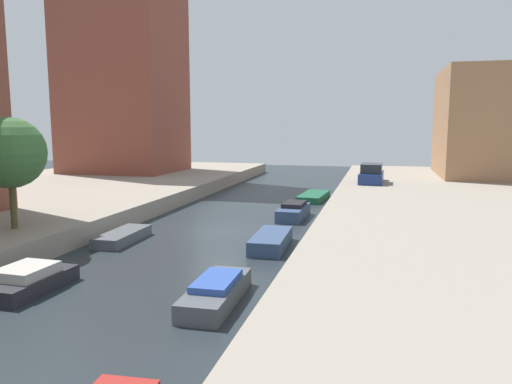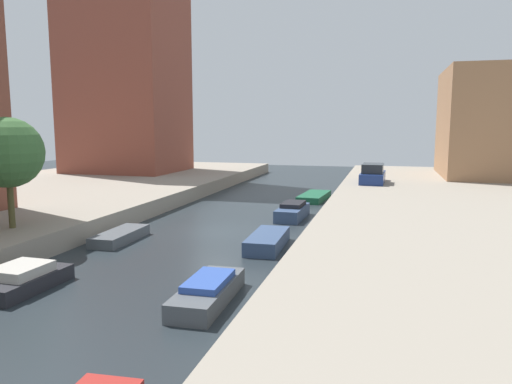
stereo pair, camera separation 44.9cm
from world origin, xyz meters
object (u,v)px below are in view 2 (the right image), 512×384
(apartment_tower_far, at_px, (125,53))
(moored_boat_right_4, at_px, (314,197))
(moored_boat_right_3, at_px, (293,211))
(low_block_right, at_px, (504,123))
(parked_car, at_px, (373,175))
(moored_boat_left_2, at_px, (120,236))
(street_tree_2, at_px, (7,153))
(moored_boat_left_1, at_px, (22,279))
(moored_boat_right_2, at_px, (268,241))
(moored_boat_right_1, at_px, (208,291))

(apartment_tower_far, xyz_separation_m, moored_boat_right_4, (19.29, -7.35, -11.97))
(moored_boat_right_3, bearing_deg, low_block_right, 51.24)
(apartment_tower_far, height_order, low_block_right, apartment_tower_far)
(parked_car, xyz_separation_m, moored_boat_left_2, (-11.07, -18.50, -1.38))
(street_tree_2, relative_size, moored_boat_right_3, 1.29)
(moored_boat_left_2, xyz_separation_m, moored_boat_right_3, (6.81, 7.63, 0.17))
(street_tree_2, height_order, moored_boat_right_3, street_tree_2)
(moored_boat_left_1, distance_m, moored_boat_right_3, 15.88)
(moored_boat_right_3, distance_m, moored_boat_right_4, 7.40)
(parked_car, relative_size, moored_boat_left_2, 1.27)
(low_block_right, height_order, moored_boat_right_2, low_block_right)
(moored_boat_right_1, bearing_deg, parked_car, 80.36)
(moored_boat_right_2, distance_m, moored_boat_right_4, 14.44)
(apartment_tower_far, distance_m, moored_boat_right_2, 31.44)
(moored_boat_right_3, bearing_deg, parked_car, 68.65)
(moored_boat_right_2, bearing_deg, apartment_tower_far, 131.51)
(low_block_right, xyz_separation_m, moored_boat_right_4, (-14.71, -11.18, -5.40))
(street_tree_2, xyz_separation_m, moored_boat_right_3, (10.42, 10.34, -3.85))
(street_tree_2, relative_size, moored_boat_right_2, 1.27)
(apartment_tower_far, xyz_separation_m, street_tree_2, (8.66, -25.09, -7.94))
(moored_boat_left_1, bearing_deg, street_tree_2, 134.03)
(low_block_right, relative_size, parked_car, 2.42)
(street_tree_2, height_order, moored_boat_left_2, street_tree_2)
(moored_boat_right_1, height_order, moored_boat_right_3, moored_boat_right_3)
(low_block_right, xyz_separation_m, street_tree_2, (-25.34, -28.92, -1.37))
(moored_boat_left_1, height_order, moored_boat_right_1, moored_boat_left_1)
(moored_boat_right_2, distance_m, moored_boat_right_3, 7.04)
(apartment_tower_far, xyz_separation_m, low_block_right, (34.00, 3.83, -6.57))
(moored_boat_right_3, xyz_separation_m, moored_boat_right_4, (0.21, 7.40, -0.18))
(street_tree_2, distance_m, moored_boat_right_1, 11.75)
(parked_car, relative_size, moored_boat_right_1, 1.17)
(moored_boat_left_1, xyz_separation_m, moored_boat_right_2, (6.56, 7.51, -0.04))
(parked_car, xyz_separation_m, moored_boat_right_4, (-4.04, -3.47, -1.39))
(moored_boat_left_1, relative_size, moored_boat_right_2, 0.85)
(low_block_right, bearing_deg, moored_boat_right_2, -119.86)
(moored_boat_left_2, height_order, moored_boat_right_1, moored_boat_right_1)
(low_block_right, height_order, moored_boat_right_1, low_block_right)
(moored_boat_left_1, relative_size, moored_boat_right_3, 0.86)
(parked_car, distance_m, moored_boat_right_1, 25.27)
(moored_boat_right_3, bearing_deg, moored_boat_left_1, -113.58)
(street_tree_2, bearing_deg, moored_boat_left_2, 36.88)
(low_block_right, distance_m, street_tree_2, 38.48)
(low_block_right, bearing_deg, parked_car, -144.14)
(apartment_tower_far, xyz_separation_m, moored_boat_right_3, (19.08, -14.75, -11.79))
(moored_boat_right_2, height_order, moored_boat_right_4, moored_boat_right_2)
(apartment_tower_far, relative_size, moored_boat_right_4, 4.82)
(moored_boat_left_2, height_order, moored_boat_right_2, moored_boat_right_2)
(street_tree_2, height_order, moored_boat_left_1, street_tree_2)
(apartment_tower_far, height_order, moored_boat_right_1, apartment_tower_far)
(moored_boat_left_2, xyz_separation_m, moored_boat_right_2, (7.02, 0.59, 0.07))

